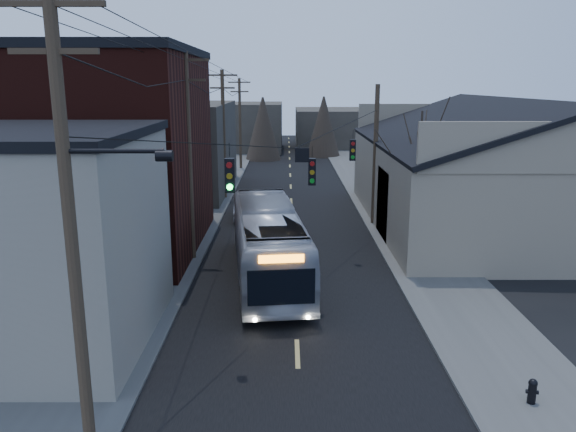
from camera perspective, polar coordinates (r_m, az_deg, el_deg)
name	(u,v)px	position (r m, az deg, el deg)	size (l,w,h in m)	color
road_surface	(292,207)	(39.62, 0.36, 0.91)	(9.00, 110.00, 0.02)	black
sidewalk_left	(200,206)	(40.08, -8.97, 0.96)	(4.00, 110.00, 0.12)	#474744
sidewalk_right	(383,206)	(40.19, 9.67, 0.97)	(4.00, 110.00, 0.12)	#474744
building_clapboard	(23,242)	(20.33, -25.36, -2.41)	(8.00, 8.00, 7.00)	gray
building_brick	(98,154)	(30.47, -18.72, 5.95)	(10.00, 12.00, 10.00)	black
building_left_far	(172,148)	(45.88, -11.73, 6.77)	(9.00, 14.00, 7.00)	#37322C
warehouse	(505,182)	(36.70, 21.22, 3.27)	(16.16, 20.60, 7.73)	gray
building_far_left	(243,126)	(74.10, -4.58, 9.05)	(10.00, 12.00, 6.00)	#37322C
building_far_right	(339,127)	(79.25, 5.24, 8.96)	(12.00, 14.00, 5.00)	#37322C
bare_tree	(419,181)	(29.90, 13.12, 3.46)	(0.40, 0.40, 7.20)	black
utility_lines	(239,146)	(33.13, -4.97, 7.07)	(11.24, 45.28, 10.50)	#382B1E
bus	(268,243)	(25.06, -2.03, -2.72)	(2.73, 11.68, 3.25)	#A0A2AB
parked_car	(246,207)	(36.51, -4.31, 0.87)	(1.44, 4.13, 1.36)	#A6A8AE
fire_hydrant	(532,390)	(17.18, 23.57, -15.91)	(0.34, 0.24, 0.71)	black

